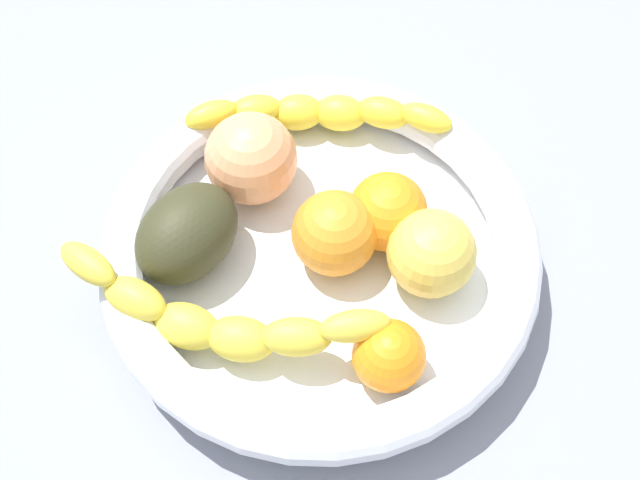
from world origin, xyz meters
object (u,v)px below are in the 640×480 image
fruit_bowl (320,256)px  peach_blush (251,158)px  orange_mid_right (388,212)px  avocado_dark (187,233)px  apple_yellow (431,253)px  banana_draped_right (215,319)px  orange_front (335,233)px  orange_mid_left (389,356)px  banana_draped_left (319,113)px

fruit_bowl → peach_blush: (-4.96, -7.33, 3.02)cm
orange_mid_right → avocado_dark: (6.73, -13.53, 0.21)cm
orange_mid_right → apple_yellow: (2.64, 4.09, 0.27)cm
apple_yellow → avocado_dark: 18.09cm
banana_draped_right → orange_front: size_ratio=3.82×
fruit_bowl → orange_mid_left: orange_mid_left is taller
banana_draped_right → banana_draped_left: bearing=177.8°
banana_draped_left → banana_draped_right: 20.36cm
orange_mid_left → avocado_dark: bearing=-104.6°
fruit_bowl → avocado_dark: (2.76, -9.48, 2.64)cm
fruit_bowl → peach_blush: size_ratio=4.56×
banana_draped_left → orange_mid_left: bearing=31.4°
peach_blush → apple_yellow: size_ratio=1.10×
peach_blush → banana_draped_left: bearing=154.1°
fruit_bowl → orange_front: 2.87cm
banana_draped_right → orange_front: (-9.41, 5.72, 0.02)cm
avocado_dark → peach_blush: bearing=164.4°
peach_blush → orange_front: bearing=63.0°
banana_draped_left → orange_mid_right: 11.20cm
banana_draped_right → apple_yellow: size_ratio=3.74×
fruit_bowl → banana_draped_right: size_ratio=1.34×
fruit_bowl → orange_mid_right: size_ratio=5.45×
orange_mid_right → fruit_bowl: bearing=-45.5°
fruit_bowl → orange_mid_right: orange_mid_right is taller
orange_mid_right → apple_yellow: apple_yellow is taller
apple_yellow → avocado_dark: (4.09, -17.62, -0.05)cm
banana_draped_right → orange_mid_right: 15.43cm
banana_draped_right → peach_blush: 13.83cm
banana_draped_right → apple_yellow: bearing=127.5°
banana_draped_left → orange_front: size_ratio=3.25×
banana_draped_right → avocado_dark: 7.50cm
orange_mid_left → avocado_dark: size_ratio=0.59×
orange_mid_right → peach_blush: bearing=-95.0°
orange_front → orange_mid_right: orange_front is taller
orange_front → avocado_dark: 10.95cm
fruit_bowl → apple_yellow: size_ratio=5.02×
fruit_bowl → orange_front: orange_front is taller
orange_mid_right → banana_draped_left: bearing=-133.7°
orange_mid_left → orange_mid_right: bearing=-163.1°
banana_draped_left → peach_blush: size_ratio=2.89×
orange_mid_right → avocado_dark: size_ratio=0.69×
apple_yellow → orange_mid_right: bearing=-122.8°
peach_blush → avocado_dark: size_ratio=0.83×
orange_front → orange_mid_left: orange_front is taller
orange_front → banana_draped_left: bearing=-155.7°
fruit_bowl → orange_mid_left: (7.15, 7.43, 1.97)cm
fruit_bowl → orange_mid_left: bearing=46.1°
apple_yellow → banana_draped_right: bearing=-52.5°
banana_draped_right → peach_blush: size_ratio=3.40×
banana_draped_left → peach_blush: 7.55cm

